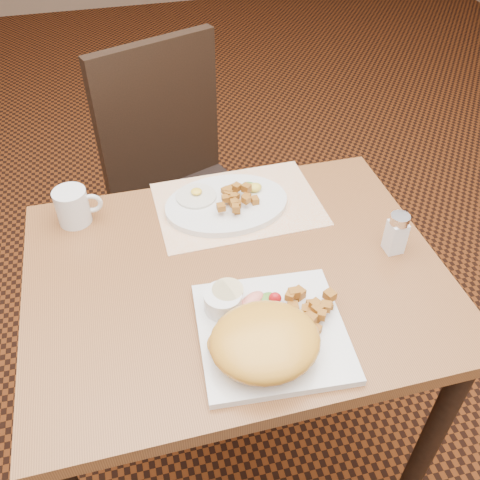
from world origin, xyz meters
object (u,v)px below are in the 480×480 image
at_px(chair_far, 181,181).
at_px(plate_square, 272,332).
at_px(plate_oval, 227,204).
at_px(salt_shaker, 396,233).
at_px(table, 236,305).
at_px(coffee_mug, 73,206).

distance_m(chair_far, plate_square, 0.86).
xyz_separation_m(plate_square, plate_oval, (0.01, 0.40, 0.00)).
xyz_separation_m(plate_oval, salt_shaker, (0.33, -0.24, 0.04)).
bearing_deg(table, plate_square, -81.97).
xyz_separation_m(plate_square, coffee_mug, (-0.36, 0.44, 0.04)).
xyz_separation_m(table, plate_oval, (0.03, 0.22, 0.12)).
bearing_deg(plate_square, chair_far, 93.58).
height_order(chair_far, coffee_mug, chair_far).
height_order(chair_far, salt_shaker, chair_far).
xyz_separation_m(chair_far, plate_square, (0.05, -0.83, 0.22)).
bearing_deg(plate_square, plate_oval, 89.17).
height_order(salt_shaker, coffee_mug, salt_shaker).
xyz_separation_m(chair_far, coffee_mug, (-0.30, -0.39, 0.25)).
relative_size(plate_square, salt_shaker, 2.80).
relative_size(table, plate_square, 3.21).
distance_m(plate_square, salt_shaker, 0.37).
bearing_deg(coffee_mug, salt_shaker, -22.26).
bearing_deg(table, coffee_mug, 141.39).
bearing_deg(salt_shaker, coffee_mug, 157.74).
height_order(plate_square, plate_oval, plate_oval).
distance_m(table, salt_shaker, 0.39).
xyz_separation_m(plate_square, salt_shaker, (0.33, 0.16, 0.04)).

